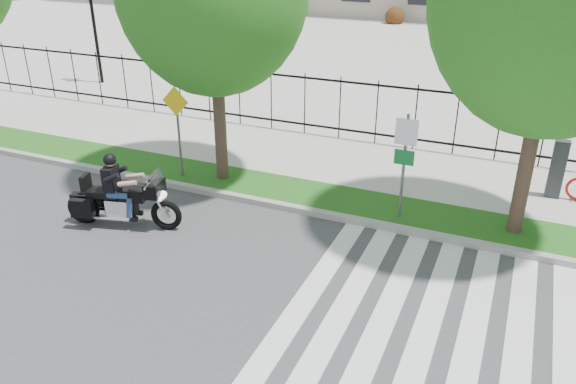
% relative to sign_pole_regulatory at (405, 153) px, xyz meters
% --- Properties ---
extents(ground, '(120.00, 120.00, 0.00)m').
position_rel_sign_pole_regulatory_xyz_m(ground, '(-3.08, -4.58, -1.74)').
color(ground, '#3D3D3F').
rests_on(ground, ground).
extents(curb, '(60.00, 0.20, 0.15)m').
position_rel_sign_pole_regulatory_xyz_m(curb, '(-3.08, -0.48, -1.66)').
color(curb, '#999790').
rests_on(curb, ground).
extents(grass_verge, '(60.00, 1.50, 0.15)m').
position_rel_sign_pole_regulatory_xyz_m(grass_verge, '(-3.08, 0.37, -1.66)').
color(grass_verge, '#164812').
rests_on(grass_verge, ground).
extents(sidewalk, '(60.00, 3.50, 0.15)m').
position_rel_sign_pole_regulatory_xyz_m(sidewalk, '(-3.08, 2.87, -1.66)').
color(sidewalk, '#ACA8A1').
rests_on(sidewalk, ground).
extents(plaza, '(80.00, 34.00, 0.10)m').
position_rel_sign_pole_regulatory_xyz_m(plaza, '(-3.08, 20.42, -1.69)').
color(plaza, '#ACA8A1').
rests_on(plaza, ground).
extents(crosswalk_stripes, '(5.70, 8.00, 0.01)m').
position_rel_sign_pole_regulatory_xyz_m(crosswalk_stripes, '(1.75, -4.58, -1.73)').
color(crosswalk_stripes, silver).
rests_on(crosswalk_stripes, ground).
extents(iron_fence, '(30.00, 0.06, 2.00)m').
position_rel_sign_pole_regulatory_xyz_m(iron_fence, '(-3.08, 4.62, -0.59)').
color(iron_fence, black).
rests_on(iron_fence, sidewalk).
extents(lamp_post_left, '(1.06, 0.70, 4.25)m').
position_rel_sign_pole_regulatory_xyz_m(lamp_post_left, '(-15.08, 7.42, 1.47)').
color(lamp_post_left, black).
rests_on(lamp_post_left, ground).
extents(sign_pole_regulatory, '(0.50, 0.09, 2.50)m').
position_rel_sign_pole_regulatory_xyz_m(sign_pole_regulatory, '(0.00, 0.00, 0.00)').
color(sign_pole_regulatory, '#59595B').
rests_on(sign_pole_regulatory, grass_verge).
extents(sign_pole_warning, '(0.78, 0.09, 2.49)m').
position_rel_sign_pole_regulatory_xyz_m(sign_pole_warning, '(-6.04, 0.00, 0.00)').
color(sign_pole_warning, '#59595B').
rests_on(sign_pole_warning, grass_verge).
extents(motorcycle_rider, '(2.75, 1.19, 2.16)m').
position_rel_sign_pole_regulatory_xyz_m(motorcycle_rider, '(-5.83, -2.73, -1.02)').
color(motorcycle_rider, black).
rests_on(motorcycle_rider, ground).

